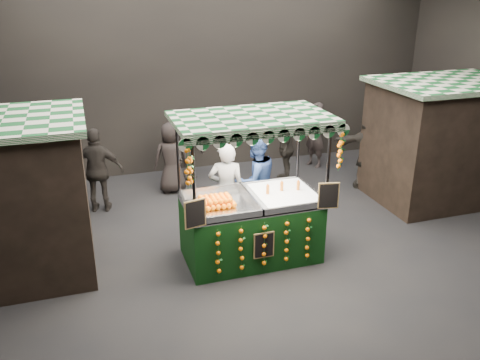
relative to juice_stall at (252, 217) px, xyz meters
name	(u,v)px	position (x,y,z in m)	size (l,w,h in m)	color
ground	(277,260)	(0.37, -0.23, -0.79)	(12.00, 12.00, 0.00)	black
market_hall	(283,63)	(0.37, -0.23, 2.60)	(12.10, 10.10, 5.05)	black
neighbour_stall_right	(442,141)	(4.77, 1.27, 0.52)	(3.00, 2.20, 2.60)	black
juice_stall	(252,217)	(0.00, 0.00, 0.00)	(2.62, 1.54, 2.54)	black
vendor_grey	(227,191)	(-0.18, 0.94, 0.13)	(0.77, 0.63, 1.82)	gray
vendor_blue	(255,181)	(0.47, 1.18, 0.15)	(1.06, 0.92, 1.87)	navy
shopper_0	(26,173)	(-3.78, 3.30, 0.05)	(0.72, 0.62, 1.66)	black
shopper_1	(405,156)	(4.11, 1.57, 0.14)	(1.02, 0.86, 1.85)	black
shopper_2	(98,171)	(-2.37, 2.82, 0.10)	(1.12, 0.67, 1.78)	#282320
shopper_3	(190,148)	(-0.19, 4.00, 0.01)	(1.16, 1.14, 1.60)	#2A2522
shopper_4	(171,158)	(-0.76, 3.37, 0.02)	(0.82, 0.56, 1.62)	black
shopper_5	(371,149)	(3.62, 2.18, 0.17)	(1.72, 1.59, 1.92)	#292521
shopper_6	(316,135)	(3.09, 3.92, 0.05)	(0.62, 0.72, 1.67)	#2B2423
shopper_7	(286,147)	(1.96, 3.19, 0.06)	(0.81, 1.07, 1.68)	black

